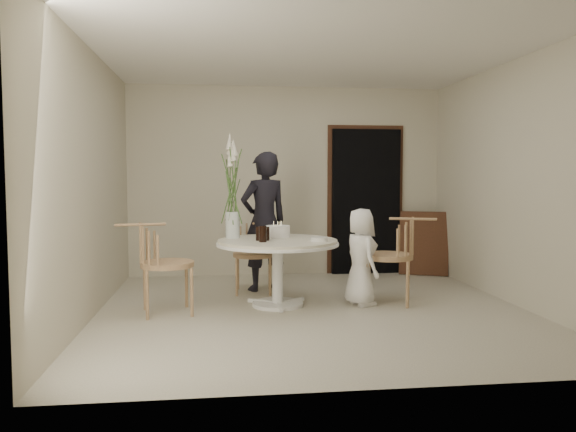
{
  "coord_description": "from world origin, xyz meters",
  "views": [
    {
      "loc": [
        -0.99,
        -5.79,
        1.41
      ],
      "look_at": [
        -0.23,
        0.3,
        0.98
      ],
      "focal_mm": 35.0,
      "sensor_mm": 36.0,
      "label": 1
    }
  ],
  "objects": [
    {
      "name": "chair_right",
      "position": [
        1.02,
        0.21,
        0.63
      ],
      "size": [
        0.69,
        0.66,
        0.97
      ],
      "rotation": [
        0.0,
        0.0,
        -1.92
      ],
      "color": "tan",
      "rests_on": "ground"
    },
    {
      "name": "cola_tumbler_b",
      "position": [
        -0.48,
        0.2,
        0.8
      ],
      "size": [
        0.08,
        0.08,
        0.14
      ],
      "primitive_type": "cylinder",
      "rotation": [
        0.0,
        0.0,
        -0.27
      ],
      "color": "black",
      "rests_on": "table"
    },
    {
      "name": "ground",
      "position": [
        0.0,
        0.0,
        0.0
      ],
      "size": [
        4.5,
        4.5,
        0.0
      ],
      "primitive_type": "plane",
      "color": "beige",
      "rests_on": "ground"
    },
    {
      "name": "picture_frame",
      "position": [
        1.95,
        1.94,
        0.46
      ],
      "size": [
        0.71,
        0.45,
        0.91
      ],
      "primitive_type": "cube",
      "rotation": [
        -0.17,
        0.0,
        -0.39
      ],
      "color": "#522B1C",
      "rests_on": "ground"
    },
    {
      "name": "boy",
      "position": [
        0.56,
        0.18,
        0.53
      ],
      "size": [
        0.45,
        0.59,
        1.07
      ],
      "primitive_type": "imported",
      "rotation": [
        0.0,
        0.0,
        1.8
      ],
      "color": "white",
      "rests_on": "ground"
    },
    {
      "name": "cola_tumbler_c",
      "position": [
        -0.56,
        0.19,
        0.81
      ],
      "size": [
        0.09,
        0.09,
        0.15
      ],
      "primitive_type": "cylinder",
      "rotation": [
        0.0,
        0.0,
        0.29
      ],
      "color": "black",
      "rests_on": "table"
    },
    {
      "name": "chair_left",
      "position": [
        -1.65,
        0.03,
        0.62
      ],
      "size": [
        0.62,
        0.59,
        0.95
      ],
      "rotation": [
        0.0,
        0.0,
        1.75
      ],
      "color": "tan",
      "rests_on": "ground"
    },
    {
      "name": "doorway",
      "position": [
        1.15,
        2.19,
        1.05
      ],
      "size": [
        1.0,
        0.1,
        2.1
      ],
      "primitive_type": "cube",
      "color": "black",
      "rests_on": "ground"
    },
    {
      "name": "plate_stack",
      "position": [
        0.07,
        0.05,
        0.75
      ],
      "size": [
        0.19,
        0.19,
        0.05
      ],
      "primitive_type": "cylinder",
      "rotation": [
        0.0,
        0.0,
        -0.03
      ],
      "color": "white",
      "rests_on": "table"
    },
    {
      "name": "room_shell",
      "position": [
        0.0,
        0.0,
        1.62
      ],
      "size": [
        4.5,
        4.5,
        4.5
      ],
      "color": "white",
      "rests_on": "ground"
    },
    {
      "name": "cola_tumbler_d",
      "position": [
        -0.49,
        0.23,
        0.8
      ],
      "size": [
        0.08,
        0.08,
        0.14
      ],
      "primitive_type": "cylinder",
      "rotation": [
        0.0,
        0.0,
        -0.19
      ],
      "color": "black",
      "rests_on": "table"
    },
    {
      "name": "cola_tumbler_a",
      "position": [
        -0.53,
        0.05,
        0.81
      ],
      "size": [
        0.09,
        0.09,
        0.17
      ],
      "primitive_type": "cylinder",
      "rotation": [
        0.0,
        0.0,
        0.16
      ],
      "color": "black",
      "rests_on": "table"
    },
    {
      "name": "door_trim",
      "position": [
        1.15,
        2.23,
        1.11
      ],
      "size": [
        1.12,
        0.03,
        2.22
      ],
      "primitive_type": "cube",
      "color": "#522B1C",
      "rests_on": "ground"
    },
    {
      "name": "flower_vase",
      "position": [
        -0.83,
        0.48,
        1.28
      ],
      "size": [
        0.16,
        0.16,
        1.17
      ],
      "rotation": [
        0.0,
        0.0,
        -0.29
      ],
      "color": "silver",
      "rests_on": "table"
    },
    {
      "name": "table",
      "position": [
        -0.35,
        0.25,
        0.62
      ],
      "size": [
        1.33,
        1.33,
        0.73
      ],
      "color": "white",
      "rests_on": "ground"
    },
    {
      "name": "chair_far",
      "position": [
        -0.56,
        1.12,
        0.56
      ],
      "size": [
        0.51,
        0.54,
        0.87
      ],
      "rotation": [
        0.0,
        0.0,
        -0.07
      ],
      "color": "tan",
      "rests_on": "ground"
    },
    {
      "name": "birthday_cake",
      "position": [
        -0.32,
        0.49,
        0.8
      ],
      "size": [
        0.28,
        0.28,
        0.18
      ],
      "rotation": [
        0.0,
        0.0,
        -0.22
      ],
      "color": "white",
      "rests_on": "table"
    },
    {
      "name": "girl",
      "position": [
        -0.43,
        1.14,
        0.86
      ],
      "size": [
        0.74,
        0.62,
        1.72
      ],
      "primitive_type": "imported",
      "rotation": [
        0.0,
        0.0,
        3.54
      ],
      "color": "black",
      "rests_on": "ground"
    }
  ]
}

